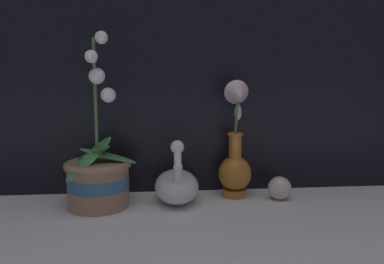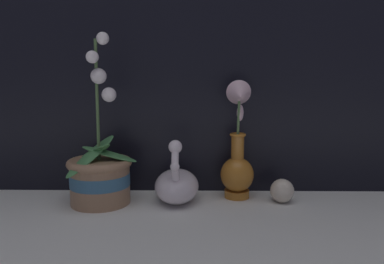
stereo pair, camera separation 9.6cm
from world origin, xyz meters
TOP-DOWN VIEW (x-y plane):
  - ground_plane at (0.00, 0.00)m, footprint 2.80×2.80m
  - orchid_potted_plant at (-0.22, 0.09)m, footprint 0.19×0.19m
  - swan_figurine at (-0.02, 0.11)m, footprint 0.12×0.18m
  - blue_vase at (0.14, 0.14)m, footprint 0.09×0.10m
  - glass_sphere at (0.26, 0.10)m, footprint 0.06×0.06m

SIDE VIEW (x-z plane):
  - ground_plane at x=0.00m, z-range 0.00..0.00m
  - glass_sphere at x=0.26m, z-range 0.00..0.06m
  - swan_figurine at x=-0.02m, z-range -0.04..0.14m
  - orchid_potted_plant at x=-0.22m, z-range -0.14..0.30m
  - blue_vase at x=0.14m, z-range -0.05..0.27m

